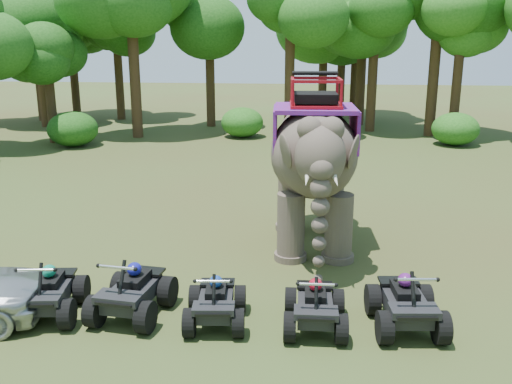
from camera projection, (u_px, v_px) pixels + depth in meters
ground at (251, 283)px, 13.43m from camera, size 110.00×110.00×0.00m
elephant at (314, 162)px, 15.32m from camera, size 2.72×5.67×4.67m
atv_0 at (48, 286)px, 11.74m from camera, size 1.50×1.91×1.30m
atv_1 at (132, 285)px, 11.73m from camera, size 1.56×2.00×1.36m
atv_2 at (216, 296)px, 11.43m from camera, size 1.32×1.71×1.20m
atv_3 at (315, 300)px, 11.23m from camera, size 1.25×1.69×1.23m
atv_4 at (406, 297)px, 11.23m from camera, size 1.49×1.93×1.35m
tree_0 at (290, 61)px, 32.01m from camera, size 5.86×5.86×8.37m
tree_1 at (374, 55)px, 33.11m from camera, size 6.25×6.25×8.93m
tree_2 at (458, 71)px, 30.99m from camera, size 5.17×5.17×7.38m
tree_24 at (49, 80)px, 29.91m from camera, size 4.62×4.62×6.60m
tree_25 at (133, 50)px, 31.01m from camera, size 6.71×6.71×9.59m
tree_26 at (210, 58)px, 35.03m from camera, size 5.90×5.90×8.43m
tree_27 at (342, 59)px, 39.13m from camera, size 5.55×5.55×7.93m
tree_29 at (72, 50)px, 39.66m from camera, size 6.34×6.34×9.05m
tree_30 at (362, 46)px, 35.37m from camera, size 6.86×6.86×9.80m
tree_31 at (40, 62)px, 34.85m from camera, size 5.60×5.60×8.00m
tree_32 at (118, 57)px, 37.91m from camera, size 5.85×5.85×8.36m
tree_33 at (356, 53)px, 39.15m from camera, size 6.08×6.08×8.69m
tree_34 at (436, 50)px, 31.45m from camera, size 6.73×6.73×9.62m
tree_35 at (324, 51)px, 38.53m from camera, size 6.36×6.36×9.09m
tree_36 at (37, 60)px, 37.41m from camera, size 5.54×5.54×7.91m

